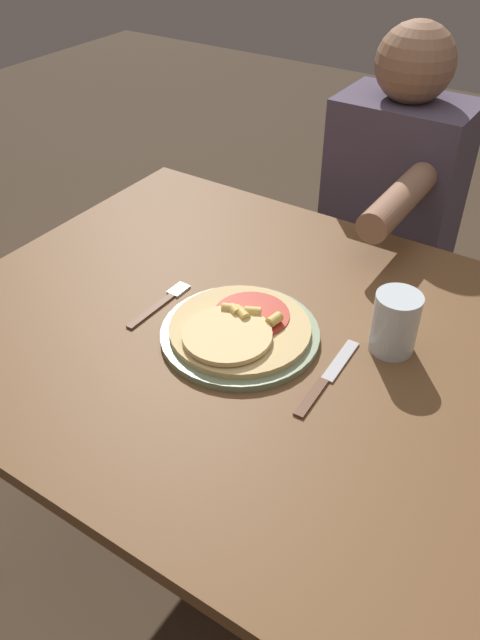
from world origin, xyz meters
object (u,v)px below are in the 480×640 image
dining_table (265,374)px  knife (327,378)px  pizza (238,328)px  plate (240,334)px  person_diner (390,213)px  fork (163,302)px  drinking_glass (395,323)px

dining_table → knife: size_ratio=5.73×
pizza → dining_table: bearing=42.6°
plate → person_diner: (0.00, 0.74, -0.08)m
plate → fork: 0.19m
dining_table → person_diner: person_diner is taller
dining_table → drinking_glass: (0.21, 0.09, 0.16)m
drinking_glass → knife: bearing=-113.2°
plate → pizza: 0.02m
pizza → drinking_glass: 0.28m
dining_table → drinking_glass: size_ratio=10.85×
dining_table → knife: bearing=-16.3°
plate → person_diner: size_ratio=0.26×
knife → drinking_glass: bearing=66.8°
dining_table → drinking_glass: 0.28m
dining_table → plate: (-0.04, -0.03, 0.10)m
plate → pizza: pizza is taller
fork → drinking_glass: bearing=15.5°
pizza → knife: 0.19m
dining_table → person_diner: bearing=92.8°
plate → pizza: (-0.00, -0.01, 0.02)m
knife → dining_table: bearing=163.7°
plate → fork: plate is taller
fork → dining_table: bearing=6.5°
dining_table → knife: (0.15, -0.04, 0.10)m
dining_table → knife: 0.18m
dining_table → plate: plate is taller
person_diner → knife: bearing=-76.3°
dining_table → pizza: 0.13m
dining_table → person_diner: size_ratio=1.09×
dining_table → plate: size_ratio=4.26×
drinking_glass → person_diner: bearing=111.6°
pizza → drinking_glass: size_ratio=2.26×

